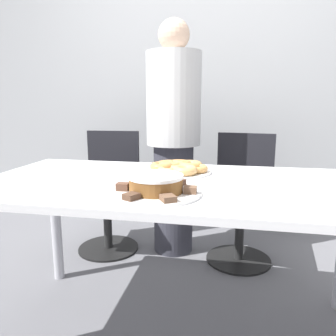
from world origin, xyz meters
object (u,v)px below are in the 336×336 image
at_px(person_standing, 174,136).
at_px(office_chair_left, 109,195).
at_px(plate_donuts, 177,171).
at_px(plate_cake, 156,193).
at_px(frosted_cake, 156,183).
at_px(office_chair_right, 242,202).
at_px(napkin, 287,184).

xyz_separation_m(person_standing, office_chair_left, (-0.48, -0.03, -0.44)).
bearing_deg(plate_donuts, person_standing, 101.38).
xyz_separation_m(plate_cake, frosted_cake, (0.00, -0.00, 0.04)).
bearing_deg(office_chair_right, person_standing, -176.64).
bearing_deg(plate_cake, office_chair_right, 71.74).
height_order(plate_donuts, frosted_cake, frosted_cake).
relative_size(person_standing, plate_donuts, 4.83).
height_order(office_chair_right, plate_donuts, office_chair_right).
relative_size(office_chair_left, plate_cake, 2.55).
bearing_deg(frosted_cake, office_chair_left, 119.55).
relative_size(office_chair_left, napkin, 6.51).
height_order(plate_cake, frosted_cake, frosted_cake).
height_order(office_chair_left, office_chair_right, same).
xyz_separation_m(office_chair_left, napkin, (1.11, -0.82, 0.34)).
distance_m(person_standing, napkin, 1.06).
bearing_deg(plate_donuts, office_chair_left, 132.74).
bearing_deg(person_standing, plate_donuts, -78.62).
bearing_deg(frosted_cake, plate_cake, 97.13).
xyz_separation_m(office_chair_left, plate_cake, (0.61, -1.07, 0.34)).
distance_m(person_standing, office_chair_right, 0.65).
relative_size(office_chair_left, plate_donuts, 2.58).
bearing_deg(office_chair_left, napkin, -40.46).
height_order(person_standing, office_chair_right, person_standing).
bearing_deg(office_chair_left, plate_cake, -64.46).
xyz_separation_m(plate_cake, napkin, (0.50, 0.25, -0.00)).
height_order(office_chair_left, plate_cake, office_chair_left).
relative_size(frosted_cake, napkin, 1.53).
bearing_deg(napkin, office_chair_left, 143.55).
distance_m(office_chair_right, frosted_cake, 1.19).
height_order(person_standing, frosted_cake, person_standing).
xyz_separation_m(person_standing, plate_cake, (0.13, -1.10, -0.10)).
xyz_separation_m(person_standing, plate_donuts, (0.14, -0.70, -0.10)).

